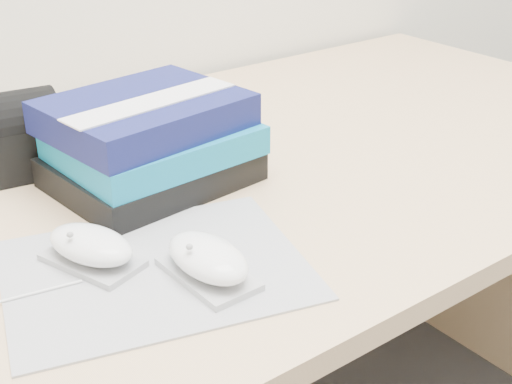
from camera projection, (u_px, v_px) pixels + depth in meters
desk at (209, 281)px, 1.19m from camera, size 1.60×0.80×0.73m
mousepad at (155, 269)px, 0.79m from camera, size 0.38×0.33×0.00m
mouse_rear at (91, 247)px, 0.79m from camera, size 0.10×0.13×0.05m
mouse_front at (208, 260)px, 0.76m from camera, size 0.07×0.12×0.05m
book_stack at (150, 142)px, 0.97m from camera, size 0.27×0.23×0.13m
pouch at (11, 136)px, 0.99m from camera, size 0.14×0.11×0.12m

